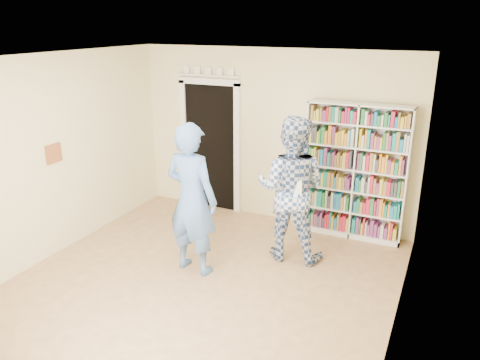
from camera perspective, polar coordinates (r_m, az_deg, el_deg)
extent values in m
plane|color=olive|center=(5.79, -5.55, -13.34)|extent=(5.00, 5.00, 0.00)
plane|color=white|center=(4.91, -6.57, 14.33)|extent=(5.00, 5.00, 0.00)
plane|color=beige|center=(7.36, 4.00, 5.28)|extent=(4.50, 0.00, 4.50)
plane|color=beige|center=(6.60, -23.07, 2.16)|extent=(0.00, 5.00, 5.00)
plane|color=beige|center=(4.54, 19.29, -4.67)|extent=(0.00, 5.00, 5.00)
cube|color=white|center=(6.95, 13.87, 0.91)|extent=(1.45, 0.27, 1.99)
cube|color=white|center=(6.95, 13.87, 0.91)|extent=(0.02, 0.27, 1.99)
cube|color=black|center=(7.87, -3.60, 3.94)|extent=(0.90, 0.03, 2.10)
cube|color=white|center=(8.10, -6.77, 4.28)|extent=(0.10, 0.06, 2.20)
cube|color=white|center=(7.64, -0.35, 3.51)|extent=(0.10, 0.06, 2.20)
cube|color=white|center=(7.65, -3.83, 11.90)|extent=(1.10, 0.06, 0.10)
cube|color=white|center=(7.63, -3.88, 12.64)|extent=(1.10, 0.08, 0.02)
cube|color=brown|center=(6.70, -21.77, 3.02)|extent=(0.03, 0.25, 0.25)
imported|color=#4F76B0|center=(5.83, -5.90, -2.37)|extent=(0.75, 0.53, 1.95)
imported|color=navy|center=(6.18, 6.23, -1.09)|extent=(1.01, 0.82, 1.96)
cube|color=white|center=(5.91, 6.49, -1.42)|extent=(0.22, 0.03, 0.31)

